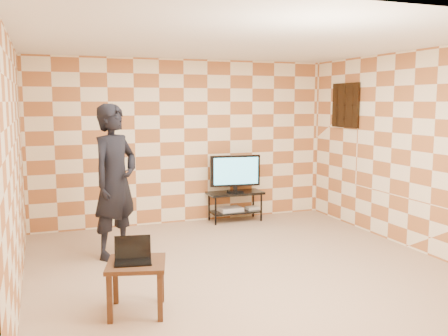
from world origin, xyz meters
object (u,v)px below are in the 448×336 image
(tv_stand, at_px, (235,200))
(person, at_px, (115,181))
(side_table, at_px, (136,271))
(tv, at_px, (235,172))

(tv_stand, height_order, person, person)
(tv_stand, bearing_deg, side_table, -125.76)
(side_table, bearing_deg, tv_stand, 54.24)
(tv_stand, xyz_separation_m, side_table, (-2.24, -3.12, 0.05))
(tv, bearing_deg, person, -149.44)
(side_table, height_order, person, person)
(tv, height_order, side_table, tv)
(tv_stand, distance_m, tv, 0.48)
(tv_stand, distance_m, person, 2.60)
(tv_stand, height_order, side_table, same)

